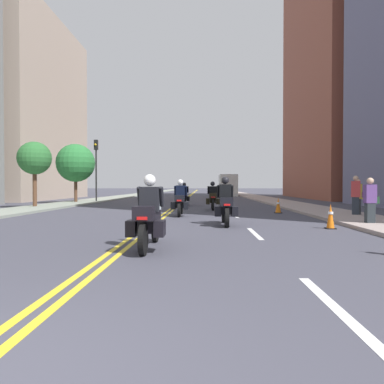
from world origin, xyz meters
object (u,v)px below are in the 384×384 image
at_px(street_tree_1, 35,159).
at_px(parked_truck, 227,186).
at_px(motorcycle_2, 180,201).
at_px(motorcycle_4, 184,196).
at_px(pedestrian_1, 358,197).
at_px(street_tree_0, 76,163).
at_px(motorcycle_3, 213,198).
at_px(traffic_cone_0, 331,216).
at_px(traffic_cone_1, 278,205).
at_px(motorcycle_0, 149,218).
at_px(pedestrian_2, 356,196).
at_px(motorcycle_1, 225,206).
at_px(pedestrian_0, 370,201).
at_px(traffic_light_near, 96,160).

distance_m(street_tree_1, parked_truck, 29.41).
height_order(motorcycle_2, motorcycle_4, motorcycle_2).
relative_size(pedestrian_1, street_tree_0, 0.36).
relative_size(motorcycle_3, traffic_cone_0, 2.76).
height_order(traffic_cone_1, parked_truck, parked_truck).
xyz_separation_m(motorcycle_0, street_tree_1, (-8.95, 13.26, 2.32)).
xyz_separation_m(motorcycle_0, motorcycle_3, (1.70, 12.24, -0.00)).
bearing_deg(traffic_cone_0, street_tree_0, 131.69).
height_order(motorcycle_3, parked_truck, parked_truck).
xyz_separation_m(motorcycle_0, motorcycle_4, (-0.12, 16.42, -0.02)).
relative_size(motorcycle_3, pedestrian_2, 1.23).
xyz_separation_m(motorcycle_3, traffic_cone_0, (3.45, -8.57, -0.26)).
relative_size(motorcycle_0, motorcycle_1, 1.04).
height_order(traffic_cone_0, pedestrian_0, pedestrian_0).
bearing_deg(motorcycle_4, pedestrian_1, -47.77).
bearing_deg(traffic_cone_1, motorcycle_2, -160.17).
bearing_deg(pedestrian_0, traffic_cone_1, 103.37).
bearing_deg(parked_truck, motorcycle_3, -95.78).
bearing_deg(traffic_cone_1, traffic_light_near, 139.30).
xyz_separation_m(pedestrian_1, street_tree_0, (-16.41, 11.37, 2.24)).
bearing_deg(traffic_cone_1, motorcycle_3, 144.66).
bearing_deg(motorcycle_1, parked_truck, 85.57).
distance_m(traffic_cone_0, traffic_cone_1, 6.33).
distance_m(traffic_light_near, parked_truck, 22.34).
distance_m(motorcycle_0, motorcycle_4, 16.42).
bearing_deg(street_tree_1, parked_truck, 62.85).
height_order(motorcycle_3, traffic_light_near, traffic_light_near).
xyz_separation_m(motorcycle_1, pedestrian_2, (5.78, 3.21, 0.26)).
relative_size(traffic_cone_0, traffic_light_near, 0.16).
bearing_deg(traffic_cone_1, street_tree_0, 145.88).
bearing_deg(street_tree_0, traffic_light_near, 52.80).
xyz_separation_m(motorcycle_0, pedestrian_1, (7.78, 7.77, 0.20)).
relative_size(pedestrian_2, parked_truck, 0.27).
bearing_deg(motorcycle_0, traffic_cone_1, 64.52).
height_order(pedestrian_0, pedestrian_2, pedestrian_2).
distance_m(motorcycle_0, traffic_light_near, 22.13).
bearing_deg(motorcycle_4, motorcycle_1, -80.43).
distance_m(motorcycle_2, pedestrian_1, 7.67).
bearing_deg(motorcycle_2, pedestrian_1, -4.05).
xyz_separation_m(traffic_cone_1, traffic_light_near, (-12.37, 10.64, 3.08)).
distance_m(motorcycle_0, pedestrian_1, 11.00).
bearing_deg(street_tree_0, pedestrian_0, -43.87).
xyz_separation_m(motorcycle_2, pedestrian_0, (6.59, -3.89, 0.18)).
distance_m(motorcycle_0, motorcycle_1, 4.94).
relative_size(motorcycle_3, traffic_cone_1, 2.80).
bearing_deg(pedestrian_0, parked_truck, 88.90).
relative_size(traffic_light_near, pedestrian_2, 2.84).
bearing_deg(traffic_cone_0, pedestrian_0, 24.79).
bearing_deg(motorcycle_4, street_tree_1, -160.49).
bearing_deg(pedestrian_0, street_tree_0, 131.32).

